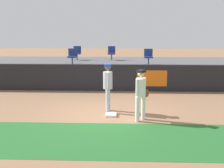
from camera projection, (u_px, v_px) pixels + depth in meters
ground_plane at (104, 115)px, 10.89m from camera, size 60.00×60.00×0.00m
grass_foreground_strip at (99, 139)px, 8.60m from camera, size 18.00×2.80×0.01m
first_base at (111, 115)px, 10.77m from camera, size 0.40×0.40×0.08m
player_fielder_home at (141, 92)px, 10.07m from camera, size 0.57×0.48×1.80m
player_runner_visitor at (108, 84)px, 11.08m from camera, size 0.40×0.52×1.87m
field_wall at (109, 78)px, 14.73m from camera, size 18.00×0.26×1.34m
bleacher_platform at (111, 71)px, 17.26m from camera, size 18.00×4.80×1.17m
seat_front_left at (72, 55)px, 16.02m from camera, size 0.47×0.44×0.84m
seat_front_right at (148, 56)px, 15.86m from camera, size 0.46×0.44×0.84m
seat_back_center at (112, 52)px, 17.70m from camera, size 0.44×0.44×0.84m
seat_back_left at (77, 52)px, 17.78m from camera, size 0.45×0.44×0.84m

